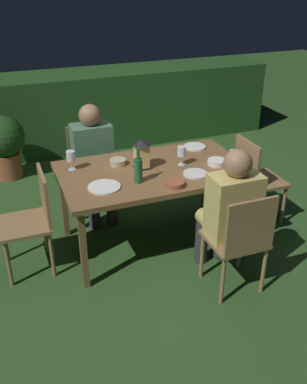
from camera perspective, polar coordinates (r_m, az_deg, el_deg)
ground_plane at (r=4.08m, az=0.00°, el=-6.48°), size 16.00×16.00×0.00m
dining_table at (r=3.73m, az=0.00°, el=2.26°), size 1.61×0.95×0.74m
chair_side_left_b at (r=3.31m, az=11.38°, el=-6.04°), size 0.42×0.40×0.87m
person_in_mustard at (r=3.37m, az=9.91°, el=-2.19°), size 0.38×0.47×1.15m
chair_head_far at (r=4.28m, az=13.30°, el=1.95°), size 0.40×0.42×0.87m
chair_head_near at (r=3.63m, az=-15.72°, el=-3.26°), size 0.40×0.42×0.87m
chair_side_right_a at (r=4.48m, az=-8.34°, el=3.67°), size 0.42×0.40×0.87m
person_in_green at (r=4.25m, az=-7.86°, el=4.54°), size 0.38×0.47×1.15m
lantern_centerpiece at (r=3.67m, az=-1.60°, el=5.28°), size 0.15×0.15×0.27m
green_bottle_on_table at (r=3.44m, az=-2.03°, el=2.96°), size 0.07×0.07×0.29m
wine_glass_a at (r=3.72m, az=-10.87°, el=4.59°), size 0.08×0.08×0.17m
wine_glass_b at (r=3.76m, az=3.76°, el=5.25°), size 0.08×0.08×0.17m
wine_glass_c at (r=3.73m, az=10.55°, el=4.69°), size 0.08×0.08×0.17m
plate_a at (r=3.63m, az=5.55°, el=2.43°), size 0.20×0.20×0.01m
plate_b at (r=4.18m, az=5.46°, el=5.99°), size 0.21×0.21×0.01m
plate_c at (r=3.41m, az=-6.53°, el=0.67°), size 0.26×0.26×0.01m
bowl_olives at (r=3.83m, az=8.37°, el=3.97°), size 0.16×0.16×0.04m
bowl_bread at (r=3.42m, az=2.83°, el=1.13°), size 0.16×0.16×0.04m
bowl_salad at (r=3.80m, az=-4.74°, el=4.00°), size 0.14×0.14×0.05m
hedge_backdrop at (r=6.21m, az=-9.04°, el=10.72°), size 5.29×0.78×1.02m
potted_plant_corner at (r=5.41m, az=-19.11°, el=6.15°), size 0.49×0.49×0.76m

